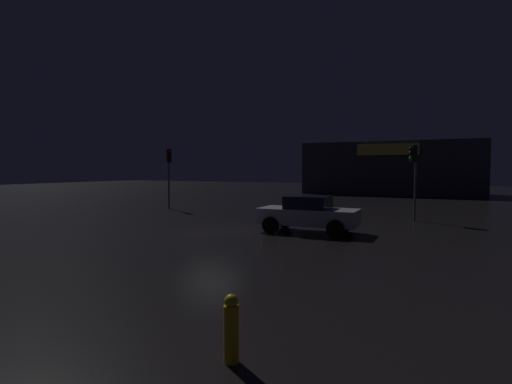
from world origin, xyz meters
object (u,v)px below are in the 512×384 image
traffic_signal_main (414,163)px  traffic_signal_cross_left (169,164)px  car_near (308,214)px  store_building (392,168)px  fire_hydrant (231,329)px

traffic_signal_main → traffic_signal_cross_left: size_ratio=0.97×
traffic_signal_main → car_near: size_ratio=0.93×
store_building → car_near: bearing=-88.7°
traffic_signal_main → traffic_signal_cross_left: bearing=-178.3°
car_near → traffic_signal_main: bearing=59.8°
traffic_signal_cross_left → car_near: (11.93, -5.77, -2.27)m
car_near → traffic_signal_cross_left: bearing=154.2°
store_building → traffic_signal_main: size_ratio=4.59×
traffic_signal_cross_left → store_building: bearing=65.2°
car_near → store_building: bearing=91.3°
traffic_signal_main → car_near: bearing=-120.2°
traffic_signal_main → fire_hydrant: (-0.74, -18.01, -2.53)m
store_building → car_near: store_building is taller
fire_hydrant → traffic_signal_main: bearing=87.6°
store_building → traffic_signal_cross_left: bearing=-114.8°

